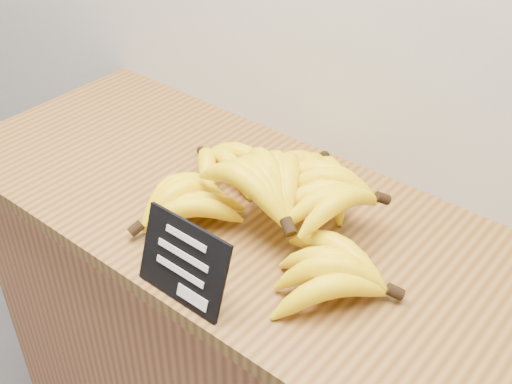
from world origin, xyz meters
name	(u,v)px	position (x,y,z in m)	size (l,w,h in m)	color
counter_top	(273,226)	(0.18, 2.75, 0.92)	(1.39, 0.54, 0.03)	brown
chalkboard_sign	(183,262)	(0.18, 2.52, 0.99)	(0.16, 0.01, 0.13)	black
banana_pile	(270,200)	(0.18, 2.74, 0.98)	(0.54, 0.41, 0.13)	yellow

